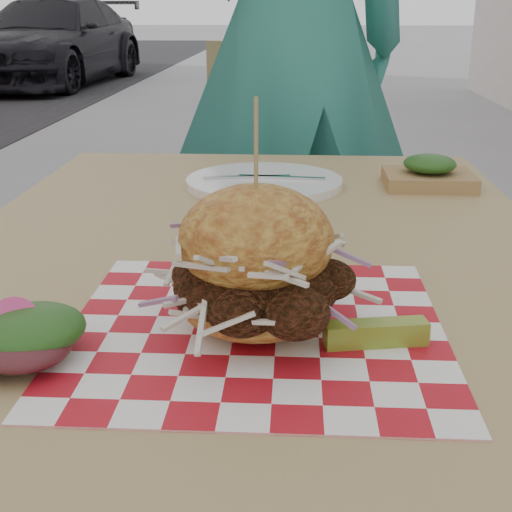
% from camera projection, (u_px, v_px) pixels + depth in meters
% --- Properties ---
extents(diner, '(0.82, 0.68, 1.92)m').
position_uv_depth(diner, '(293.00, 41.00, 1.83)').
color(diner, teal).
rests_on(diner, ground).
extents(car_dark, '(1.91, 4.07, 1.15)m').
position_uv_depth(car_dark, '(52.00, 41.00, 9.74)').
color(car_dark, black).
rests_on(car_dark, ground).
extents(patio_table, '(0.80, 1.20, 0.75)m').
position_uv_depth(patio_table, '(253.00, 302.00, 0.95)').
color(patio_table, tan).
rests_on(patio_table, ground).
extents(patio_chair, '(0.53, 0.53, 0.95)m').
position_uv_depth(patio_chair, '(286.00, 190.00, 2.01)').
color(patio_chair, tan).
rests_on(patio_chair, ground).
extents(paper_liner, '(0.36, 0.36, 0.00)m').
position_uv_depth(paper_liner, '(256.00, 328.00, 0.69)').
color(paper_liner, red).
rests_on(paper_liner, patio_table).
extents(sandwich, '(0.19, 0.19, 0.22)m').
position_uv_depth(sandwich, '(256.00, 268.00, 0.67)').
color(sandwich, gold).
rests_on(sandwich, paper_liner).
extents(pickle_spear, '(0.10, 0.04, 0.02)m').
position_uv_depth(pickle_spear, '(376.00, 333.00, 0.65)').
color(pickle_spear, olive).
rests_on(pickle_spear, paper_liner).
extents(place_setting, '(0.27, 0.27, 0.02)m').
position_uv_depth(place_setting, '(264.00, 182.00, 1.23)').
color(place_setting, white).
rests_on(place_setting, patio_table).
extents(kraft_tray, '(0.15, 0.12, 0.06)m').
position_uv_depth(kraft_tray, '(429.00, 174.00, 1.22)').
color(kraft_tray, '#9A7646').
rests_on(kraft_tray, patio_table).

